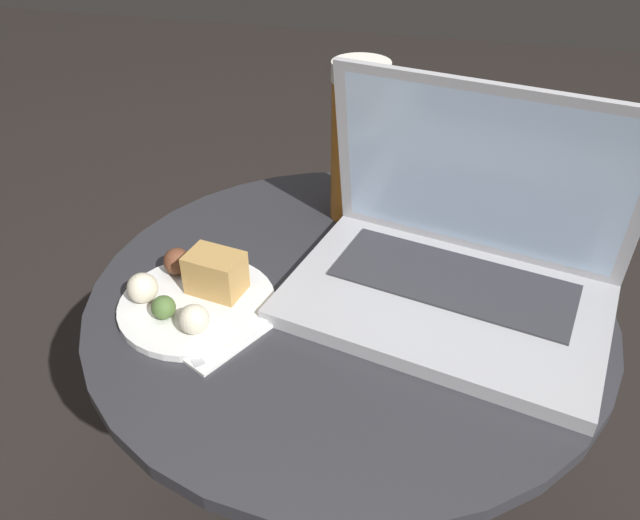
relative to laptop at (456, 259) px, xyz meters
The scene contains 6 objects.
table 0.24m from the laptop, 168.43° to the right, with size 0.63×0.63×0.52m.
napkin 0.31m from the laptop, 157.06° to the right, with size 0.19×0.17×0.00m.
laptop is the anchor object (origin of this frame).
beer_glass 0.22m from the laptop, 133.77° to the left, with size 0.08×0.08×0.22m.
snack_plate 0.31m from the laptop, 162.07° to the right, with size 0.18×0.18×0.06m.
fork 0.34m from the laptop, 159.37° to the right, with size 0.14×0.14×0.00m.
Camera 1 is at (0.11, -0.59, 0.99)m, focal length 35.00 mm.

